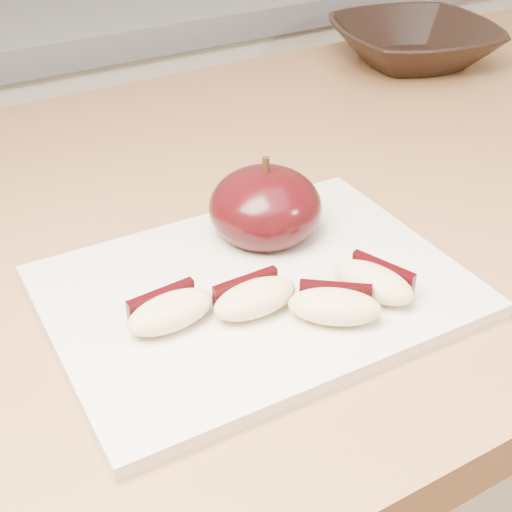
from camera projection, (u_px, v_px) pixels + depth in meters
back_cabinet at (57, 240)px, 1.37m from camera, size 2.40×0.62×0.94m
cutting_board at (256, 291)px, 0.52m from camera, size 0.30×0.22×0.01m
apple_half at (265, 207)px, 0.56m from camera, size 0.11×0.11×0.07m
apple_wedge_a at (170, 311)px, 0.47m from camera, size 0.06×0.04×0.02m
apple_wedge_b at (254, 297)px, 0.48m from camera, size 0.06×0.03×0.02m
apple_wedge_c at (335, 305)px, 0.47m from camera, size 0.07×0.06×0.02m
apple_wedge_d at (374, 281)px, 0.50m from camera, size 0.05×0.07×0.02m
bowl at (413, 43)px, 0.92m from camera, size 0.25×0.25×0.05m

